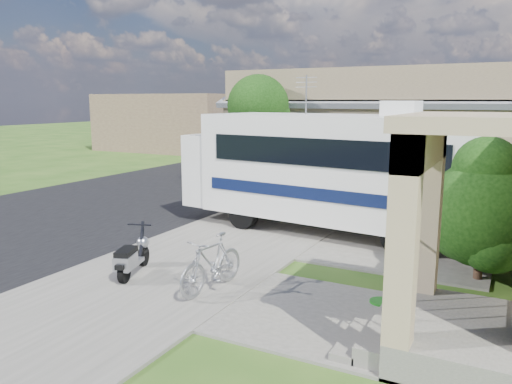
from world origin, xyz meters
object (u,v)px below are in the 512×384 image
at_px(motorhome, 329,167).
at_px(van, 308,146).
at_px(pickup_truck, 248,157).
at_px(shrub, 487,208).
at_px(scooter, 132,257).
at_px(garden_hose, 380,307).
at_px(bicycle, 212,266).

relative_size(motorhome, van, 1.53).
bearing_deg(pickup_truck, van, -81.15).
bearing_deg(shrub, pickup_truck, 136.53).
relative_size(scooter, garden_hose, 3.86).
distance_m(van, garden_hose, 23.01).
distance_m(shrub, pickup_truck, 15.23).
xyz_separation_m(motorhome, scooter, (-2.28, -5.33, -1.36)).
relative_size(bicycle, garden_hose, 4.69).
xyz_separation_m(pickup_truck, van, (-0.05, 7.94, -0.09)).
bearing_deg(van, bicycle, -66.44).
bearing_deg(garden_hose, bicycle, -168.16).
bearing_deg(garden_hose, pickup_truck, 126.62).
distance_m(bicycle, van, 22.51).
distance_m(shrub, van, 21.51).
bearing_deg(garden_hose, van, 114.84).
relative_size(bicycle, van, 0.32).
height_order(motorhome, bicycle, motorhome).
height_order(shrub, scooter, shrub).
height_order(van, garden_hose, van).
relative_size(motorhome, bicycle, 4.78).
xyz_separation_m(shrub, scooter, (-6.32, -3.18, -1.04)).
relative_size(motorhome, shrub, 2.89).
height_order(scooter, van, van).
distance_m(scooter, bicycle, 1.87).
relative_size(pickup_truck, van, 1.16).
height_order(bicycle, pickup_truck, pickup_truck).
distance_m(shrub, scooter, 7.15).
bearing_deg(bicycle, shrub, 41.55).
bearing_deg(bicycle, garden_hose, 18.61).
xyz_separation_m(scooter, pickup_truck, (-4.73, 13.65, 0.44)).
distance_m(scooter, van, 22.11).
distance_m(motorhome, shrub, 4.58).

